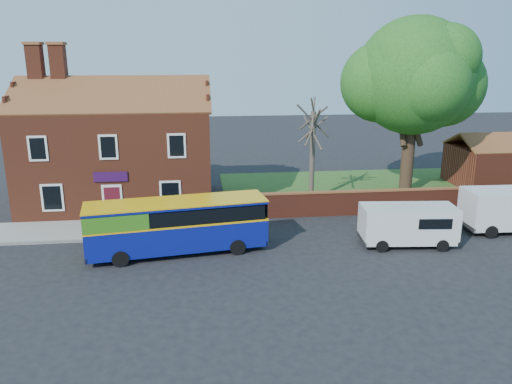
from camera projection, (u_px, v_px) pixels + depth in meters
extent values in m
plane|color=black|center=(237.00, 265.00, 24.28)|extent=(120.00, 120.00, 0.00)
cube|color=gray|center=(109.00, 229.00, 29.00)|extent=(18.00, 3.50, 0.12)
cube|color=slate|center=(104.00, 240.00, 27.33)|extent=(18.00, 0.15, 0.14)
cube|color=#426B28|center=(393.00, 188.00, 38.14)|extent=(26.00, 12.00, 0.04)
cube|color=brown|center=(120.00, 156.00, 33.65)|extent=(12.00, 8.00, 6.50)
cube|color=brown|center=(110.00, 95.00, 30.60)|extent=(12.30, 4.08, 2.16)
cube|color=brown|center=(120.00, 90.00, 34.43)|extent=(12.30, 4.08, 2.16)
cube|color=brown|center=(35.00, 62.00, 31.48)|extent=(0.90, 0.90, 2.20)
cube|color=brown|center=(58.00, 62.00, 31.63)|extent=(0.90, 0.90, 2.20)
cube|color=black|center=(108.00, 147.00, 29.43)|extent=(1.10, 0.06, 1.50)
cube|color=#4C0F19|center=(113.00, 204.00, 30.35)|extent=(0.95, 0.04, 2.10)
cube|color=silver|center=(113.00, 203.00, 30.36)|extent=(1.20, 0.06, 2.30)
cube|color=#2E0D3A|center=(111.00, 177.00, 29.89)|extent=(2.00, 0.06, 0.60)
cube|color=maroon|center=(429.00, 201.00, 32.20)|extent=(22.00, 0.30, 1.50)
cube|color=brown|center=(430.00, 189.00, 31.99)|extent=(22.00, 0.38, 0.10)
cube|color=maroon|center=(506.00, 166.00, 38.73)|extent=(8.00, 5.00, 3.00)
cube|color=brown|center=(500.00, 137.00, 39.38)|extent=(8.20, 2.56, 1.24)
cube|color=navy|center=(178.00, 234.00, 25.53)|extent=(9.26, 3.57, 1.44)
cube|color=#E4A50C|center=(177.00, 220.00, 25.34)|extent=(9.28, 3.59, 0.10)
cube|color=black|center=(177.00, 212.00, 25.22)|extent=(8.91, 3.53, 0.72)
cube|color=#3B7F1B|center=(116.00, 217.00, 24.48)|extent=(3.38, 2.73, 0.77)
cube|color=navy|center=(176.00, 203.00, 25.10)|extent=(9.26, 3.57, 0.14)
cube|color=#E4A50C|center=(176.00, 202.00, 25.07)|extent=(9.31, 3.61, 0.06)
cylinder|color=black|center=(120.00, 259.00, 24.00)|extent=(0.84, 0.40, 0.81)
cylinder|color=black|center=(120.00, 243.00, 25.95)|extent=(0.84, 0.40, 0.81)
cylinder|color=black|center=(237.00, 247.00, 25.45)|extent=(0.84, 0.40, 0.81)
cylinder|color=black|center=(229.00, 233.00, 27.40)|extent=(0.84, 0.40, 0.81)
cube|color=silver|center=(408.00, 223.00, 26.47)|extent=(5.08, 2.40, 1.87)
cube|color=black|center=(450.00, 218.00, 26.45)|extent=(0.23, 1.68, 0.74)
cube|color=black|center=(451.00, 238.00, 26.76)|extent=(0.28, 1.97, 0.24)
cylinder|color=black|center=(382.00, 246.00, 25.79)|extent=(0.67, 0.28, 0.65)
cylinder|color=black|center=(373.00, 234.00, 27.57)|extent=(0.67, 0.28, 0.65)
cylinder|color=black|center=(442.00, 245.00, 25.86)|extent=(0.67, 0.28, 0.65)
cylinder|color=black|center=(429.00, 233.00, 27.65)|extent=(0.67, 0.28, 0.65)
cylinder|color=black|center=(491.00, 232.00, 27.72)|extent=(0.75, 0.25, 0.74)
cylinder|color=black|center=(472.00, 220.00, 29.75)|extent=(0.75, 0.25, 0.74)
cylinder|color=black|center=(407.00, 159.00, 36.01)|extent=(0.90, 0.90, 5.17)
sphere|color=#3C8027|center=(414.00, 76.00, 34.44)|extent=(8.10, 8.10, 8.10)
sphere|color=#3C8027|center=(443.00, 85.00, 35.31)|extent=(5.85, 5.85, 5.85)
sphere|color=#3C8027|center=(381.00, 82.00, 34.97)|extent=(5.62, 5.62, 5.62)
cylinder|color=#4C4238|center=(312.00, 157.00, 34.12)|extent=(0.35, 0.35, 6.20)
cylinder|color=#4C4238|center=(313.00, 125.00, 33.52)|extent=(0.36, 3.03, 2.44)
cylinder|color=#4C4238|center=(313.00, 128.00, 33.58)|extent=(1.58, 2.23, 2.23)
cylinder|color=#4C4238|center=(313.00, 121.00, 33.47)|extent=(2.54, 1.16, 2.47)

